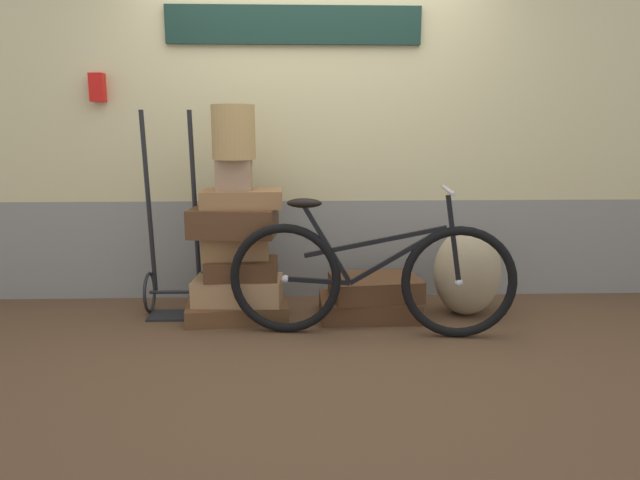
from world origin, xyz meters
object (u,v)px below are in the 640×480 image
at_px(wicker_basket, 233,132).
at_px(suitcase_3, 235,246).
at_px(suitcase_7, 369,306).
at_px(suitcase_6, 234,175).
at_px(luggage_trolley, 174,267).
at_px(burlap_sack, 467,272).
at_px(suitcase_2, 242,269).
at_px(suitcase_0, 237,310).
at_px(suitcase_5, 242,199).
at_px(suitcase_8, 375,287).
at_px(suitcase_4, 234,222).
at_px(bicycle, 370,278).
at_px(suitcase_1, 238,290).

bearing_deg(wicker_basket, suitcase_3, 122.51).
bearing_deg(suitcase_7, suitcase_6, -179.94).
bearing_deg(luggage_trolley, burlap_sack, -3.02).
height_order(suitcase_2, wicker_basket, wicker_basket).
bearing_deg(suitcase_7, suitcase_3, 177.59).
relative_size(suitcase_0, suitcase_5, 1.28).
bearing_deg(suitcase_8, suitcase_2, 174.19).
bearing_deg(suitcase_8, suitcase_7, 158.29).
bearing_deg(suitcase_8, burlap_sack, -4.18).
height_order(suitcase_3, suitcase_4, suitcase_4).
xyz_separation_m(suitcase_2, suitcase_6, (-0.04, 0.01, 0.64)).
distance_m(suitcase_0, suitcase_5, 0.78).
distance_m(suitcase_8, burlap_sack, 0.66).
bearing_deg(bicycle, wicker_basket, 157.19).
xyz_separation_m(suitcase_1, suitcase_7, (0.91, 0.01, -0.13)).
distance_m(suitcase_4, burlap_sack, 1.66).
height_order(suitcase_0, burlap_sack, burlap_sack).
bearing_deg(bicycle, suitcase_1, 158.10).
distance_m(suitcase_3, suitcase_8, 1.01).
bearing_deg(suitcase_5, wicker_basket, -163.82).
bearing_deg(suitcase_0, suitcase_5, 13.31).
height_order(suitcase_3, wicker_basket, wicker_basket).
height_order(suitcase_5, burlap_sack, suitcase_5).
distance_m(suitcase_2, wicker_basket, 0.92).
distance_m(suitcase_0, bicycle, 1.00).
distance_m(suitcase_7, wicker_basket, 1.51).
distance_m(suitcase_7, bicycle, 0.48).
distance_m(suitcase_4, suitcase_5, 0.17).
xyz_separation_m(suitcase_4, suitcase_8, (0.96, 0.01, -0.47)).
height_order(suitcase_5, bicycle, bicycle).
relative_size(suitcase_2, bicycle, 0.27).
bearing_deg(suitcase_2, suitcase_1, 157.81).
bearing_deg(suitcase_0, suitcase_6, -66.01).
bearing_deg(suitcase_7, suitcase_0, 179.28).
bearing_deg(suitcase_3, suitcase_5, -13.41).
bearing_deg(suitcase_8, suitcase_6, 173.50).
bearing_deg(burlap_sack, suitcase_0, -179.27).
bearing_deg(suitcase_6, suitcase_0, 122.33).
xyz_separation_m(suitcase_5, suitcase_8, (0.91, -0.03, -0.62)).
distance_m(suitcase_1, suitcase_2, 0.16).
distance_m(suitcase_4, luggage_trolley, 0.58).
relative_size(suitcase_3, wicker_basket, 1.26).
xyz_separation_m(suitcase_1, suitcase_4, (-0.02, -0.01, 0.48)).
distance_m(suitcase_0, suitcase_7, 0.92).
bearing_deg(suitcase_3, bicycle, -29.51).
distance_m(suitcase_0, wicker_basket, 1.21).
relative_size(suitcase_1, wicker_basket, 1.68).
xyz_separation_m(suitcase_6, luggage_trolley, (-0.45, 0.14, -0.66)).
xyz_separation_m(suitcase_1, suitcase_2, (0.03, -0.01, 0.15)).
bearing_deg(suitcase_4, suitcase_1, 38.30).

